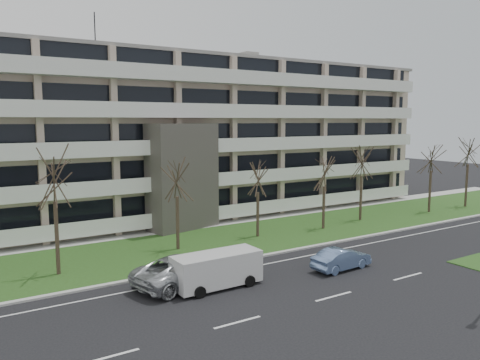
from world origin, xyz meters
TOP-DOWN VIEW (x-y plane):
  - ground at (0.00, 0.00)m, footprint 160.00×160.00m
  - grass_verge at (0.00, 13.00)m, footprint 90.00×10.00m
  - curb at (0.00, 8.00)m, footprint 90.00×0.35m
  - sidewalk at (0.00, 18.50)m, footprint 90.00×2.00m
  - lane_edge_line at (0.00, 6.50)m, footprint 90.00×0.12m
  - apartment_building at (-0.01, 25.32)m, footprint 60.50×15.10m
  - silver_pickup at (-5.88, 5.91)m, footprint 6.67×4.32m
  - blue_sedan at (3.61, 3.14)m, footprint 4.16×1.63m
  - white_van at (-4.48, 4.53)m, footprint 5.05×2.13m
  - tree_2 at (-11.61, 11.44)m, footprint 3.99×3.99m
  - tree_3 at (-3.17, 12.68)m, footprint 3.47×3.47m
  - tree_4 at (3.80, 12.70)m, footprint 3.23×3.23m
  - tree_5 at (10.14, 11.99)m, footprint 3.29×3.29m
  - tree_6 at (15.42, 12.76)m, footprint 3.73×3.73m
  - tree_7 at (24.18, 11.75)m, footprint 3.79×3.79m
  - tree_8 at (30.14, 11.57)m, footprint 4.12×4.12m

SIDE VIEW (x-z plane):
  - ground at x=0.00m, z-range 0.00..0.00m
  - lane_edge_line at x=0.00m, z-range 0.00..0.01m
  - grass_verge at x=0.00m, z-range 0.00..0.06m
  - sidewalk at x=0.00m, z-range 0.00..0.08m
  - curb at x=0.00m, z-range 0.00..0.12m
  - blue_sedan at x=3.61m, z-range 0.00..1.35m
  - silver_pickup at x=-5.88m, z-range 0.00..1.71m
  - white_van at x=-4.48m, z-range 0.19..2.14m
  - tree_4 at x=3.80m, z-range 1.79..8.25m
  - tree_5 at x=10.14m, z-range 1.82..8.40m
  - tree_3 at x=-3.17m, z-range 1.92..8.86m
  - tree_6 at x=15.42m, z-range 2.07..9.52m
  - tree_7 at x=24.18m, z-range 2.10..9.68m
  - tree_2 at x=-11.61m, z-range 2.22..10.19m
  - tree_8 at x=30.14m, z-range 2.29..10.53m
  - apartment_building at x=-0.01m, z-range -1.76..16.99m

